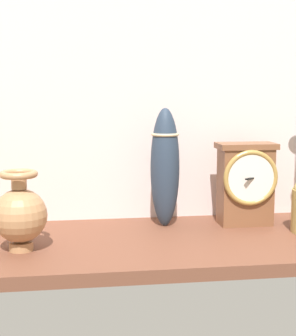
# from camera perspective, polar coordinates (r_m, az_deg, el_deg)

# --- Properties ---
(ground_plane) EXTENTS (1.00, 0.36, 0.02)m
(ground_plane) POSITION_cam_1_polar(r_m,az_deg,el_deg) (1.04, -0.85, -8.34)
(ground_plane) COLOR brown
(back_wall) EXTENTS (1.20, 0.02, 0.65)m
(back_wall) POSITION_cam_1_polar(r_m,az_deg,el_deg) (1.18, -2.06, 10.23)
(back_wall) COLOR silver
(back_wall) RESTS_ON ground_plane
(mantel_clock) EXTENTS (0.12, 0.08, 0.18)m
(mantel_clock) POSITION_cam_1_polar(r_m,az_deg,el_deg) (1.15, 10.53, -1.56)
(mantel_clock) COLOR brown
(mantel_clock) RESTS_ON ground_plane
(brass_vase_bulbous) EXTENTS (0.10, 0.10, 0.15)m
(brass_vase_bulbous) POSITION_cam_1_polar(r_m,az_deg,el_deg) (0.98, -13.64, -4.81)
(brass_vase_bulbous) COLOR #B07E53
(brass_vase_bulbous) RESTS_ON ground_plane
(tall_ceramic_vase) EXTENTS (0.06, 0.06, 0.25)m
(tall_ceramic_vase) POSITION_cam_1_polar(r_m,az_deg,el_deg) (1.11, 1.84, 0.11)
(tall_ceramic_vase) COLOR #283649
(tall_ceramic_vase) RESTS_ON ground_plane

